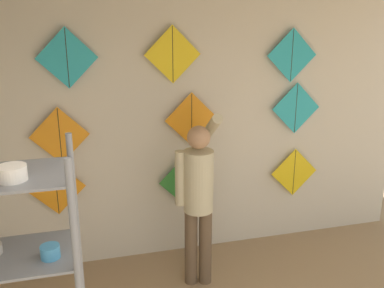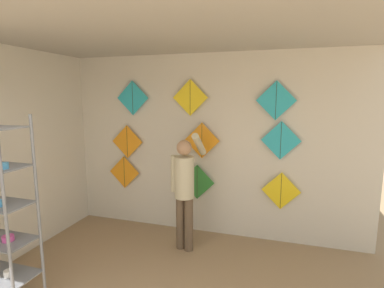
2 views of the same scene
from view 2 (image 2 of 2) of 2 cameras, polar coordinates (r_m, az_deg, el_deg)
back_panel at (r=4.69m, az=1.66°, el=-0.27°), size 5.05×0.06×2.80m
ceiling_slab at (r=3.11m, az=-7.14°, el=21.21°), size 5.05×4.09×0.04m
shopkeeper at (r=4.19m, az=-1.41°, el=-7.78°), size 0.42×0.55×1.68m
kite_0 at (r=5.22m, az=-12.77°, el=-5.26°), size 0.55×0.01×0.55m
kite_1 at (r=4.74m, az=0.99°, el=-7.24°), size 0.55×0.01×0.55m
kite_2 at (r=4.57m, az=16.58°, el=-8.56°), size 0.55×0.01×0.55m
kite_3 at (r=5.08m, az=-12.24°, el=0.43°), size 0.55×0.01×0.55m
kite_4 at (r=4.58m, az=1.89°, el=0.67°), size 0.55×0.01×0.55m
kite_5 at (r=4.41m, az=16.56°, el=0.64°), size 0.55×0.01×0.55m
kite_6 at (r=4.96m, az=-11.25°, el=8.59°), size 0.55×0.01×0.55m
kite_7 at (r=4.58m, az=-0.35°, el=8.83°), size 0.55×0.01×0.55m
kite_8 at (r=4.37m, az=15.72°, el=7.99°), size 0.55×0.01×0.55m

